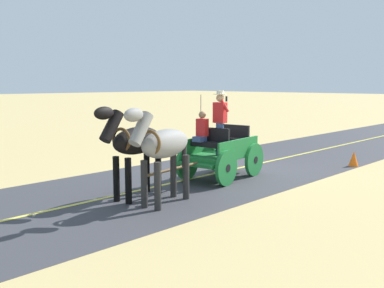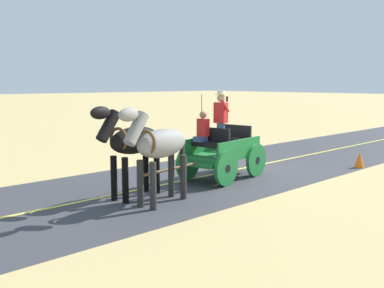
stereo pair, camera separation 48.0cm
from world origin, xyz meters
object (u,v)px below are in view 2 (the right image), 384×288
at_px(horse_drawn_carriage, 221,150).
at_px(horse_off_side, 132,143).
at_px(horse_near_side, 159,146).
at_px(traffic_cone, 360,160).

height_order(horse_drawn_carriage, horse_off_side, horse_drawn_carriage).
bearing_deg(horse_near_side, horse_off_side, 8.31).
bearing_deg(horse_off_side, horse_drawn_carriage, -89.72).
xyz_separation_m(horse_off_side, traffic_cone, (-1.94, -7.48, -1.07)).
bearing_deg(horse_drawn_carriage, traffic_cone, -113.81).
height_order(horse_drawn_carriage, traffic_cone, horse_drawn_carriage).
bearing_deg(horse_drawn_carriage, horse_near_side, 106.44).
distance_m(horse_near_side, horse_off_side, 0.86).
distance_m(horse_off_side, traffic_cone, 7.80).
relative_size(horse_near_side, traffic_cone, 4.42).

